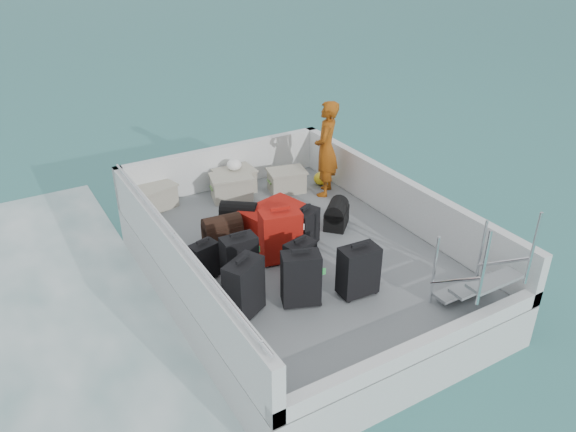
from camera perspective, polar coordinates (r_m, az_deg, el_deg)
name	(u,v)px	position (r m, az deg, el deg)	size (l,w,h in m)	color
ground	(298,287)	(8.06, 1.07, -7.20)	(160.00, 160.00, 0.00)	#1B5E5E
ferry_hull	(299,269)	(7.89, 1.09, -5.42)	(3.60, 5.00, 0.60)	silver
deck	(299,250)	(7.72, 1.11, -3.51)	(3.30, 4.70, 0.02)	gray
deck_fittings	(334,230)	(7.46, 4.69, -1.41)	(3.60, 5.00, 0.90)	silver
suitcase_0	(244,289)	(6.35, -4.49, -7.41)	(0.47, 0.26, 0.72)	black
suitcase_1	(239,260)	(6.92, -4.95, -4.48)	(0.43, 0.24, 0.64)	black
suitcase_2	(204,261)	(7.08, -8.49, -4.59)	(0.34, 0.21, 0.50)	black
suitcase_3	(301,279)	(6.52, 1.32, -6.46)	(0.45, 0.26, 0.68)	black
suitcase_4	(300,262)	(6.93, 1.20, -4.72)	(0.38, 0.22, 0.56)	black
suitcase_5	(280,236)	(7.31, -0.78, -2.07)	(0.52, 0.31, 0.72)	#B1160D
suitcase_6	(358,271)	(6.74, 7.16, -5.60)	(0.46, 0.27, 0.64)	black
suitcase_7	(306,229)	(7.66, 1.81, -1.30)	(0.39, 0.22, 0.55)	black
suitcase_8	(273,218)	(8.14, -1.54, -0.23)	(0.57, 0.87, 0.34)	#B1160D
duffel_0	(223,232)	(7.85, -6.67, -1.67)	(0.53, 0.30, 0.32)	black
duffel_1	(239,218)	(8.20, -5.01, -0.21)	(0.52, 0.30, 0.32)	black
duffel_2	(337,217)	(8.23, 4.95, -0.08)	(0.44, 0.30, 0.32)	black
crate_0	(156,198)	(8.96, -13.30, 1.81)	(0.58, 0.40, 0.35)	#AFAC98
crate_1	(232,188)	(9.06, -5.75, 2.85)	(0.62, 0.43, 0.37)	#AFAC98
crate_2	(235,182)	(9.28, -5.42, 3.48)	(0.61, 0.42, 0.37)	#AFAC98
crate_3	(287,181)	(9.28, -0.13, 3.53)	(0.57, 0.39, 0.34)	#AFAC98
yellow_bag	(322,178)	(9.56, 3.45, 3.84)	(0.28, 0.26, 0.22)	gold
white_bag	(234,166)	(9.17, -5.49, 5.03)	(0.24, 0.24, 0.18)	white
passenger	(326,149)	(8.99, 3.90, 6.81)	(0.57, 0.37, 1.55)	#C35D12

